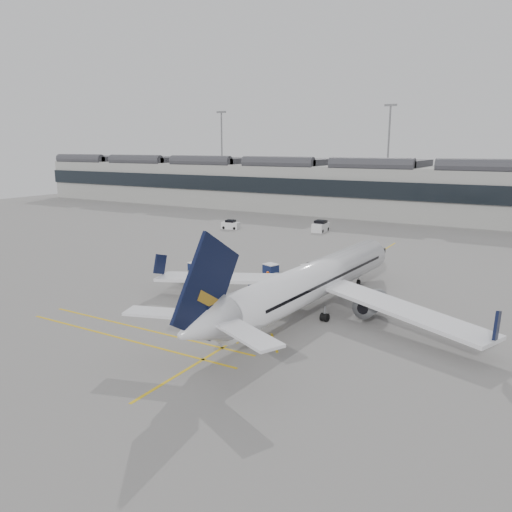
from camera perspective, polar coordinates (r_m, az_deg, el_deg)
The scene contains 17 objects.
ground at distance 52.69m, azimuth -6.80°, elevation -4.60°, with size 220.00×220.00×0.00m, color gray.
terminal at distance 116.43m, azimuth 15.13°, elevation 7.46°, with size 200.00×20.45×12.40m.
light_masts at distance 130.10m, azimuth 16.31°, elevation 11.56°, with size 113.00×0.60×25.45m.
apron_markings at distance 56.25m, azimuth 7.64°, elevation -3.52°, with size 0.25×60.00×0.01m, color gold.
airliner_main at distance 47.12m, azimuth 6.32°, elevation -2.97°, with size 33.91×37.15×9.87m.
belt_loader at distance 59.14m, azimuth 6.60°, elevation -2.10°, with size 5.15×2.90×2.04m.
baggage_cart_a at distance 52.07m, azimuth 0.36°, elevation -3.72°, with size 1.91×1.76×1.62m.
baggage_cart_b at distance 52.14m, azimuth 0.35°, elevation -3.45°, with size 1.96×1.63×2.03m.
baggage_cart_c at distance 59.16m, azimuth 1.69°, elevation -1.67°, with size 2.03×1.84×1.76m.
baggage_cart_d at distance 60.10m, azimuth -6.85°, elevation -1.51°, with size 1.96×1.72×1.81m.
ramp_agent_a at distance 55.06m, azimuth 1.36°, elevation -2.74°, with size 0.69×0.46×1.90m, color #FF590D.
ramp_agent_b at distance 51.69m, azimuth 0.97°, elevation -3.76°, with size 0.92×0.71×1.88m, color #FF520D.
pushback_tug at distance 58.14m, azimuth -6.92°, elevation -2.33°, with size 2.59×1.66×1.42m.
safety_cone_nose at distance 67.96m, azimuth 9.38°, elevation -0.60°, with size 0.32×0.32×0.45m, color #F24C0A.
safety_cone_engine at distance 54.65m, azimuth 10.51°, elevation -3.84°, with size 0.35×0.35×0.48m, color #F24C0A.
service_van_left at distance 94.91m, azimuth -2.92°, elevation 3.57°, with size 3.54×2.14×1.71m.
service_van_mid at distance 92.55m, azimuth 7.39°, elevation 3.36°, with size 2.11×4.07×2.07m.
Camera 1 is at (30.65, -40.02, 15.35)m, focal length 35.00 mm.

